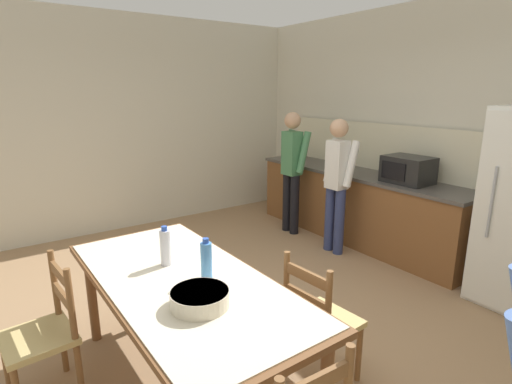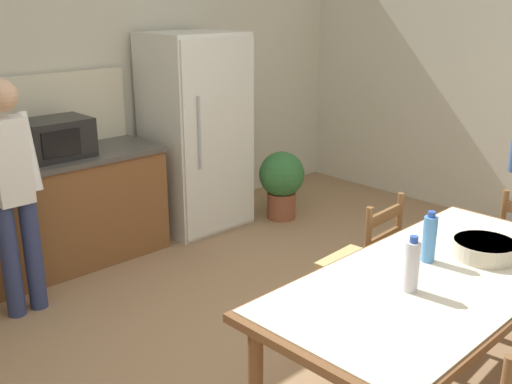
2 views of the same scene
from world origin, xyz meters
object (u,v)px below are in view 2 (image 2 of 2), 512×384
object	(u,v)px
refrigerator	(196,132)
bottle_off_centre	(429,238)
chair_side_far_right	(363,264)
potted_plant	(282,180)
dining_table	(436,289)
person_at_counter	(12,187)
microwave	(56,138)
serving_bowl	(485,248)
bottle_near_centre	(412,266)

from	to	relation	value
refrigerator	bottle_off_centre	xyz separation A→B (m)	(-0.73, -2.85, 0.02)
refrigerator	bottle_off_centre	size ratio (longest dim) A/B	6.63
chair_side_far_right	potted_plant	distance (m)	2.09
dining_table	chair_side_far_right	xyz separation A→B (m)	(0.44, 0.75, -0.26)
refrigerator	dining_table	world-z (taller)	refrigerator
refrigerator	potted_plant	distance (m)	0.96
bottle_off_centre	person_at_counter	distance (m)	2.63
microwave	bottle_off_centre	bearing A→B (deg)	-78.14
chair_side_far_right	potted_plant	size ratio (longest dim) A/B	1.36
microwave	serving_bowl	size ratio (longest dim) A/B	1.56
bottle_near_centre	potted_plant	distance (m)	3.15
microwave	bottle_near_centre	distance (m)	3.00
dining_table	bottle_near_centre	bearing A→B (deg)	-179.09
dining_table	microwave	bearing A→B (deg)	99.60
bottle_near_centre	serving_bowl	world-z (taller)	bottle_near_centre
bottle_near_centre	serving_bowl	distance (m)	0.61
chair_side_far_right	person_at_counter	bearing A→B (deg)	-52.49
bottle_near_centre	person_at_counter	bearing A→B (deg)	108.47
bottle_near_centre	potted_plant	world-z (taller)	bottle_near_centre
dining_table	person_at_counter	xyz separation A→B (m)	(-1.08, 2.47, 0.19)
refrigerator	microwave	bearing A→B (deg)	179.19
microwave	bottle_off_centre	xyz separation A→B (m)	(0.60, -2.87, -0.14)
microwave	person_at_counter	xyz separation A→B (m)	(-0.57, -0.52, -0.15)
chair_side_far_right	microwave	bearing A→B (deg)	-71.04
dining_table	person_at_counter	world-z (taller)	person_at_counter
refrigerator	serving_bowl	xyz separation A→B (m)	(-0.48, -3.03, -0.06)
microwave	potted_plant	xyz separation A→B (m)	(2.03, -0.45, -0.66)
serving_bowl	bottle_near_centre	bearing A→B (deg)	174.44
serving_bowl	chair_side_far_right	distance (m)	0.91
microwave	dining_table	xyz separation A→B (m)	(0.50, -2.99, -0.34)
serving_bowl	chair_side_far_right	world-z (taller)	chair_side_far_right
refrigerator	chair_side_far_right	bearing A→B (deg)	-100.05
chair_side_far_right	refrigerator	bearing A→B (deg)	-104.02
refrigerator	serving_bowl	size ratio (longest dim) A/B	5.60
bottle_near_centre	bottle_off_centre	bearing A→B (deg)	18.85
dining_table	bottle_off_centre	world-z (taller)	bottle_off_centre
bottle_near_centre	refrigerator	bearing A→B (deg)	69.97
bottle_near_centre	person_at_counter	xyz separation A→B (m)	(-0.83, 2.47, -0.01)
bottle_near_centre	serving_bowl	size ratio (longest dim) A/B	0.84
refrigerator	potted_plant	size ratio (longest dim) A/B	2.68
refrigerator	microwave	world-z (taller)	refrigerator
person_at_counter	dining_table	bearing A→B (deg)	-156.44
refrigerator	potted_plant	world-z (taller)	refrigerator
microwave	potted_plant	bearing A→B (deg)	-12.43
refrigerator	bottle_near_centre	world-z (taller)	refrigerator
refrigerator	dining_table	xyz separation A→B (m)	(-0.83, -2.97, -0.19)
serving_bowl	potted_plant	size ratio (longest dim) A/B	0.48
potted_plant	serving_bowl	bearing A→B (deg)	-114.32
person_at_counter	potted_plant	xyz separation A→B (m)	(2.60, 0.07, -0.52)
microwave	bottle_near_centre	world-z (taller)	microwave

